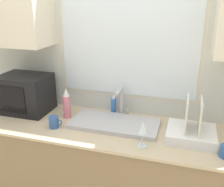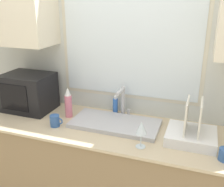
{
  "view_description": "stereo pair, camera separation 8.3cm",
  "coord_description": "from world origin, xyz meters",
  "px_view_note": "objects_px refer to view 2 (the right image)",
  "views": [
    {
      "loc": [
        0.47,
        -1.37,
        1.84
      ],
      "look_at": [
        -0.03,
        0.27,
        1.22
      ],
      "focal_mm": 42.0,
      "sensor_mm": 36.0,
      "label": 1
    },
    {
      "loc": [
        0.55,
        -1.35,
        1.84
      ],
      "look_at": [
        -0.03,
        0.27,
        1.22
      ],
      "focal_mm": 42.0,
      "sensor_mm": 36.0,
      "label": 2
    }
  ],
  "objects_px": {
    "microwave": "(29,92)",
    "mug_near_sink": "(55,121)",
    "dish_rack": "(191,133)",
    "faucet": "(123,99)",
    "spray_bottle": "(68,103)",
    "wine_glass": "(141,129)",
    "soap_bottle": "(115,106)"
  },
  "relations": [
    {
      "from": "dish_rack",
      "to": "faucet",
      "type": "bearing_deg",
      "value": 158.33
    },
    {
      "from": "faucet",
      "to": "dish_rack",
      "type": "distance_m",
      "value": 0.6
    },
    {
      "from": "microwave",
      "to": "dish_rack",
      "type": "xyz_separation_m",
      "value": [
        1.35,
        -0.09,
        -0.1
      ]
    },
    {
      "from": "faucet",
      "to": "dish_rack",
      "type": "relative_size",
      "value": 0.77
    },
    {
      "from": "dish_rack",
      "to": "soap_bottle",
      "type": "bearing_deg",
      "value": 158.54
    },
    {
      "from": "spray_bottle",
      "to": "mug_near_sink",
      "type": "xyz_separation_m",
      "value": [
        -0.01,
        -0.19,
        -0.07
      ]
    },
    {
      "from": "microwave",
      "to": "spray_bottle",
      "type": "distance_m",
      "value": 0.39
    },
    {
      "from": "spray_bottle",
      "to": "wine_glass",
      "type": "bearing_deg",
      "value": -21.4
    },
    {
      "from": "spray_bottle",
      "to": "wine_glass",
      "type": "distance_m",
      "value": 0.71
    },
    {
      "from": "faucet",
      "to": "wine_glass",
      "type": "relative_size",
      "value": 1.41
    },
    {
      "from": "mug_near_sink",
      "to": "wine_glass",
      "type": "relative_size",
      "value": 0.58
    },
    {
      "from": "dish_rack",
      "to": "microwave",
      "type": "bearing_deg",
      "value": 176.04
    },
    {
      "from": "dish_rack",
      "to": "mug_near_sink",
      "type": "bearing_deg",
      "value": -173.07
    },
    {
      "from": "faucet",
      "to": "mug_near_sink",
      "type": "bearing_deg",
      "value": -141.41
    },
    {
      "from": "microwave",
      "to": "spray_bottle",
      "type": "height_order",
      "value": "microwave"
    },
    {
      "from": "mug_near_sink",
      "to": "spray_bottle",
      "type": "bearing_deg",
      "value": 85.77
    },
    {
      "from": "faucet",
      "to": "spray_bottle",
      "type": "xyz_separation_m",
      "value": [
        -0.41,
        -0.15,
        -0.03
      ]
    },
    {
      "from": "microwave",
      "to": "soap_bottle",
      "type": "relative_size",
      "value": 2.55
    },
    {
      "from": "mug_near_sink",
      "to": "wine_glass",
      "type": "xyz_separation_m",
      "value": [
        0.67,
        -0.07,
        0.09
      ]
    },
    {
      "from": "faucet",
      "to": "mug_near_sink",
      "type": "xyz_separation_m",
      "value": [
        -0.42,
        -0.34,
        -0.1
      ]
    },
    {
      "from": "soap_bottle",
      "to": "mug_near_sink",
      "type": "bearing_deg",
      "value": -134.16
    },
    {
      "from": "faucet",
      "to": "spray_bottle",
      "type": "height_order",
      "value": "faucet"
    },
    {
      "from": "spray_bottle",
      "to": "wine_glass",
      "type": "relative_size",
      "value": 1.39
    },
    {
      "from": "spray_bottle",
      "to": "mug_near_sink",
      "type": "relative_size",
      "value": 2.38
    },
    {
      "from": "wine_glass",
      "to": "spray_bottle",
      "type": "bearing_deg",
      "value": 158.6
    },
    {
      "from": "dish_rack",
      "to": "spray_bottle",
      "type": "height_order",
      "value": "dish_rack"
    },
    {
      "from": "soap_bottle",
      "to": "microwave",
      "type": "bearing_deg",
      "value": -168.28
    },
    {
      "from": "microwave",
      "to": "mug_near_sink",
      "type": "height_order",
      "value": "microwave"
    },
    {
      "from": "faucet",
      "to": "spray_bottle",
      "type": "relative_size",
      "value": 1.01
    },
    {
      "from": "dish_rack",
      "to": "soap_bottle",
      "type": "distance_m",
      "value": 0.67
    },
    {
      "from": "microwave",
      "to": "wine_glass",
      "type": "xyz_separation_m",
      "value": [
        1.05,
        -0.28,
        -0.03
      ]
    },
    {
      "from": "microwave",
      "to": "mug_near_sink",
      "type": "relative_size",
      "value": 3.9
    }
  ]
}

